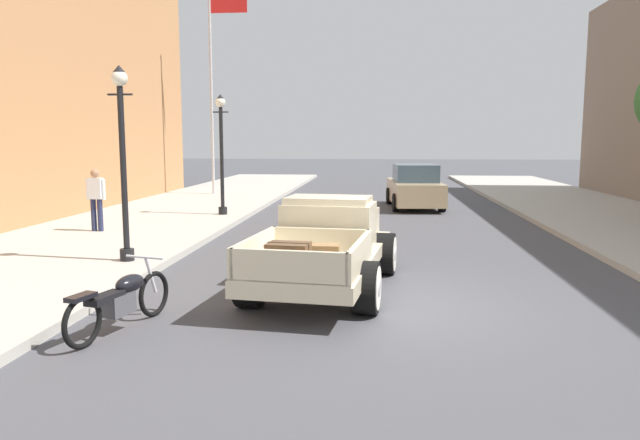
{
  "coord_description": "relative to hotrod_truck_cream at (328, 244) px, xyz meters",
  "views": [
    {
      "loc": [
        -0.26,
        -9.04,
        2.57
      ],
      "look_at": [
        -1.39,
        2.48,
        1.0
      ],
      "focal_mm": 33.37,
      "sensor_mm": 36.0,
      "label": 1
    }
  ],
  "objects": [
    {
      "name": "flagpole",
      "position": [
        -6.28,
        15.85,
        5.02
      ],
      "size": [
        1.74,
        0.16,
        9.16
      ],
      "color": "#B2B2B7",
      "rests_on": "sidewalk_left"
    },
    {
      "name": "ground_plane",
      "position": [
        1.13,
        -1.23,
        -0.75
      ],
      "size": [
        140.0,
        140.0,
        0.0
      ],
      "primitive_type": "plane",
      "color": "#47474C"
    },
    {
      "name": "pedestrian_sidewalk_left",
      "position": [
        -6.57,
        4.74,
        0.33
      ],
      "size": [
        0.53,
        0.22,
        1.65
      ],
      "color": "#232847",
      "rests_on": "sidewalk_left"
    },
    {
      "name": "hotrod_truck_cream",
      "position": [
        0.0,
        0.0,
        0.0
      ],
      "size": [
        2.55,
        5.07,
        1.58
      ],
      "color": "beige",
      "rests_on": "ground"
    },
    {
      "name": "motorcycle_parked",
      "position": [
        -2.56,
        -2.8,
        -0.31
      ],
      "size": [
        0.77,
        2.07,
        0.93
      ],
      "color": "black",
      "rests_on": "ground"
    },
    {
      "name": "street_lamp_far",
      "position": [
        -4.17,
        8.57,
        1.63
      ],
      "size": [
        0.5,
        0.32,
        3.85
      ],
      "color": "black",
      "rests_on": "sidewalk_left"
    },
    {
      "name": "car_background_tan",
      "position": [
        2.24,
        12.37,
        0.01
      ],
      "size": [
        2.1,
        4.41,
        1.65
      ],
      "color": "tan",
      "rests_on": "ground"
    },
    {
      "name": "street_lamp_near",
      "position": [
        -4.15,
        1.06,
        1.63
      ],
      "size": [
        0.5,
        0.32,
        3.85
      ],
      "color": "black",
      "rests_on": "sidewalk_left"
    }
  ]
}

